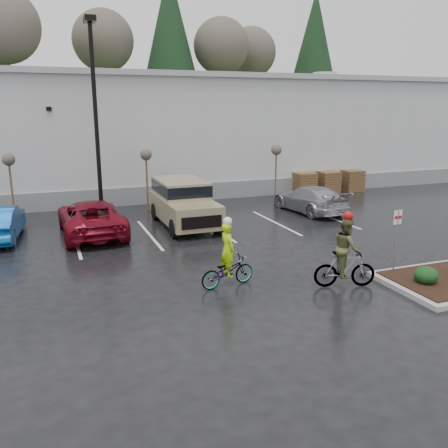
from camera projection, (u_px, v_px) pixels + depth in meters
name	position (u px, v px, depth m)	size (l,w,h in m)	color
ground	(292.00, 294.00, 13.83)	(120.00, 120.00, 0.00)	black
warehouse	(141.00, 131.00, 32.90)	(60.50, 15.50, 7.20)	#B4B6B9
wooded_ridge	(102.00, 127.00, 53.93)	(80.00, 25.00, 6.00)	#1F3B18
lamppost	(95.00, 98.00, 21.97)	(0.50, 1.00, 9.22)	black
sapling_west	(9.00, 163.00, 22.22)	(0.60, 0.60, 3.20)	#4E321F
sapling_mid	(146.00, 158.00, 24.45)	(0.60, 0.60, 3.20)	#4E321F
sapling_east	(276.00, 153.00, 27.02)	(0.60, 0.60, 3.20)	#4E321F
pallet_stack_a	(304.00, 183.00, 29.29)	(1.20, 1.20, 1.35)	#4E321F
pallet_stack_b	(328.00, 182.00, 29.87)	(1.20, 1.20, 1.35)	#4E321F
pallet_stack_c	(352.00, 180.00, 30.49)	(1.20, 1.20, 1.35)	#4E321F
shrub_a	(426.00, 275.00, 14.20)	(0.70, 0.70, 0.52)	#123315
fire_lane_sign	(396.00, 234.00, 14.97)	(0.30, 0.05, 2.20)	gray
car_red	(91.00, 218.00, 20.07)	(2.46, 5.34, 1.48)	maroon
suv_tan	(184.00, 204.00, 21.44)	(2.20, 5.10, 2.06)	gray
car_far_silver	(309.00, 199.00, 24.37)	(1.92, 4.72, 1.37)	#A2A3AA
cyclist_hivis	(227.00, 265.00, 14.31)	(1.87, 0.92, 2.16)	#3F3F44
cyclist_olive	(345.00, 260.00, 14.21)	(1.88, 1.04, 2.35)	#3F3F44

